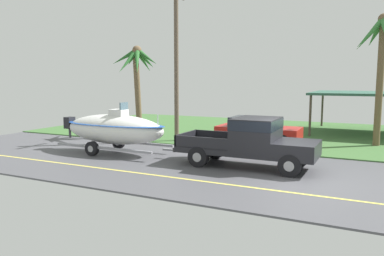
% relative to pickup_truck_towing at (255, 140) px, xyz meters
% --- Properties ---
extents(ground, '(36.00, 22.00, 0.11)m').
position_rel_pickup_truck_towing_xyz_m(ground, '(1.61, 7.46, -1.07)').
color(ground, '#4C4C51').
extents(pickup_truck_towing, '(5.57, 2.03, 1.93)m').
position_rel_pickup_truck_towing_xyz_m(pickup_truck_towing, '(0.00, 0.00, 0.00)').
color(pickup_truck_towing, black).
rests_on(pickup_truck_towing, ground).
extents(boat_on_trailer, '(6.37, 2.16, 2.36)m').
position_rel_pickup_truck_towing_xyz_m(boat_on_trailer, '(-6.69, -0.00, 0.06)').
color(boat_on_trailer, gray).
rests_on(boat_on_trailer, ground).
extents(parked_sedan_near, '(4.36, 1.95, 1.38)m').
position_rel_pickup_truck_towing_xyz_m(parked_sedan_near, '(-1.55, 5.65, -0.39)').
color(parked_sedan_near, '#B21E19').
rests_on(parked_sedan_near, ground).
extents(carport_awning, '(6.56, 5.89, 2.60)m').
position_rel_pickup_truck_towing_xyz_m(carport_awning, '(3.65, 11.80, 1.43)').
color(carport_awning, '#4C4238').
rests_on(carport_awning, ground).
extents(palm_tree_near_right, '(2.81, 3.49, 5.31)m').
position_rel_pickup_truck_towing_xyz_m(palm_tree_near_right, '(-8.45, 4.57, 3.00)').
color(palm_tree_near_right, brown).
rests_on(palm_tree_near_right, ground).
extents(palm_tree_far_left, '(2.96, 2.69, 6.56)m').
position_rel_pickup_truck_towing_xyz_m(palm_tree_far_left, '(4.23, 7.07, 4.01)').
color(palm_tree_far_left, brown).
rests_on(palm_tree_far_left, ground).
extents(utility_pole, '(0.24, 1.80, 8.31)m').
position_rel_pickup_truck_towing_xyz_m(utility_pole, '(-5.64, 4.13, 3.25)').
color(utility_pole, brown).
rests_on(utility_pole, ground).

